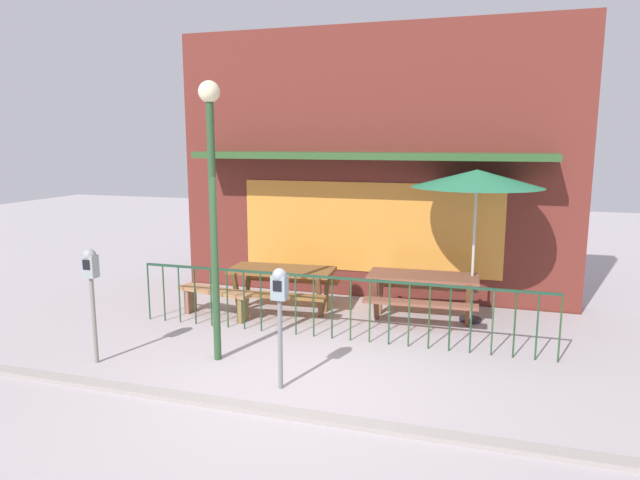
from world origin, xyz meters
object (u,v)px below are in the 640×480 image
object	(u,v)px
picnic_table_right	(423,284)
patio_umbrella	(477,179)
street_lamp	(212,181)
parking_meter_far	(280,296)
picnic_table_left	(282,277)
parking_meter_near	(91,275)
patio_bench	(216,297)

from	to	relation	value
picnic_table_right	patio_umbrella	world-z (taller)	patio_umbrella
street_lamp	parking_meter_far	bearing A→B (deg)	-27.70
picnic_table_left	patio_umbrella	xyz separation A→B (m)	(3.19, 0.41, 1.74)
patio_umbrella	parking_meter_near	distance (m)	5.92
picnic_table_left	parking_meter_far	world-z (taller)	parking_meter_far
patio_umbrella	parking_meter_near	bearing A→B (deg)	-144.92
parking_meter_far	picnic_table_left	bearing A→B (deg)	110.62
parking_meter_far	picnic_table_right	bearing A→B (deg)	67.82
parking_meter_near	street_lamp	distance (m)	2.04
patio_bench	parking_meter_near	xyz separation A→B (m)	(-0.60, -2.31, 0.86)
parking_meter_near	parking_meter_far	xyz separation A→B (m)	(2.68, -0.02, -0.06)
picnic_table_left	patio_bench	world-z (taller)	picnic_table_left
picnic_table_right	picnic_table_left	bearing A→B (deg)	-174.22
parking_meter_near	parking_meter_far	size ratio (longest dim) A/B	1.05
patio_umbrella	parking_meter_far	distance (m)	4.13
parking_meter_far	street_lamp	xyz separation A→B (m)	(-1.16, 0.61, 1.29)
picnic_table_left	picnic_table_right	distance (m)	2.42
picnic_table_right	street_lamp	bearing A→B (deg)	-133.65
patio_umbrella	parking_meter_far	xyz separation A→B (m)	(-2.08, -3.36, -1.20)
picnic_table_left	parking_meter_far	size ratio (longest dim) A/B	1.27
picnic_table_right	patio_bench	world-z (taller)	picnic_table_right
patio_umbrella	patio_bench	world-z (taller)	patio_umbrella
patio_bench	street_lamp	size ratio (longest dim) A/B	0.39
picnic_table_right	parking_meter_far	xyz separation A→B (m)	(-1.30, -3.19, 0.54)
picnic_table_left	patio_umbrella	bearing A→B (deg)	7.39
picnic_table_right	patio_bench	xyz separation A→B (m)	(-3.38, -0.86, -0.26)
picnic_table_right	street_lamp	size ratio (longest dim) A/B	0.50
picnic_table_left	street_lamp	size ratio (longest dim) A/B	0.51
patio_umbrella	picnic_table_right	bearing A→B (deg)	-167.74
picnic_table_right	patio_bench	distance (m)	3.50
patio_bench	parking_meter_far	xyz separation A→B (m)	(2.08, -2.33, 0.80)
street_lamp	parking_meter_near	bearing A→B (deg)	-158.64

